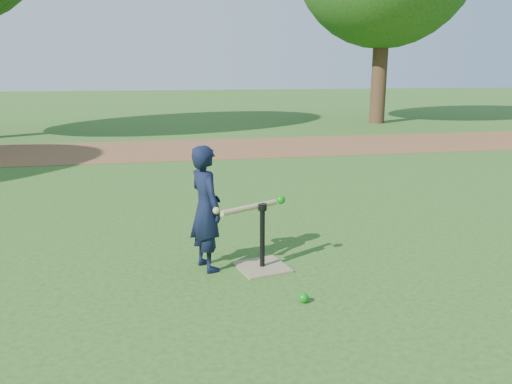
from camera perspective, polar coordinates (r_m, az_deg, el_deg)
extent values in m
plane|color=#285116|center=(4.28, -0.07, -10.75)|extent=(80.00, 80.00, 0.00)
cube|color=brown|center=(11.48, -7.25, 4.90)|extent=(24.00, 3.00, 0.01)
imported|color=black|center=(4.48, -5.74, -1.88)|extent=(0.40, 0.48, 1.14)
sphere|color=#0B800F|center=(4.01, 5.46, -11.95)|extent=(0.08, 0.08, 0.08)
cube|color=#857854|center=(4.64, 0.72, -8.57)|extent=(0.52, 0.52, 0.02)
cylinder|color=black|center=(4.54, 0.73, -5.19)|extent=(0.05, 0.05, 0.55)
cylinder|color=black|center=(4.45, 0.74, -1.73)|extent=(0.08, 0.08, 0.06)
cylinder|color=tan|center=(4.41, -0.73, -1.79)|extent=(0.55, 0.33, 0.05)
sphere|color=tan|center=(4.33, -4.55, -2.13)|extent=(0.06, 0.06, 0.06)
sphere|color=#0B800F|center=(4.51, 2.86, -0.88)|extent=(0.08, 0.08, 0.08)
cylinder|color=#382316|center=(17.39, 13.92, 13.29)|extent=(0.50, 0.50, 3.42)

